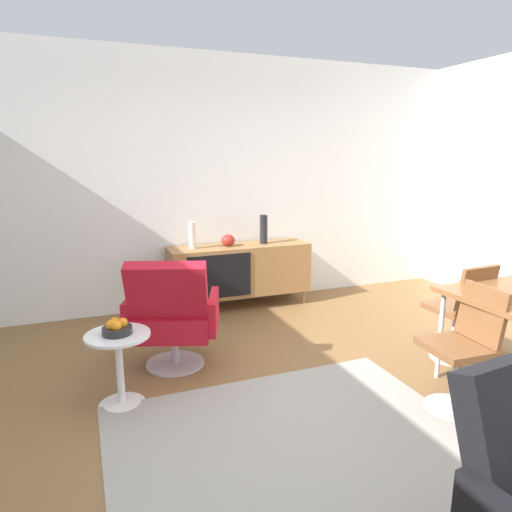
{
  "coord_description": "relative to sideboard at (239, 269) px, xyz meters",
  "views": [
    {
      "loc": [
        -1.34,
        -2.45,
        1.7
      ],
      "look_at": [
        -0.1,
        0.76,
        0.94
      ],
      "focal_mm": 31.9,
      "sensor_mm": 36.0,
      "label": 1
    }
  ],
  "objects": [
    {
      "name": "ground_plane",
      "position": [
        -0.3,
        -2.3,
        -0.44
      ],
      "size": [
        8.32,
        8.32,
        0.0
      ],
      "primitive_type": "plane",
      "color": "brown"
    },
    {
      "name": "wall_back",
      "position": [
        -0.3,
        0.3,
        0.96
      ],
      "size": [
        6.8,
        0.12,
        2.8
      ],
      "primitive_type": "cube",
      "color": "silver",
      "rests_on": "ground_plane"
    },
    {
      "name": "vase_sculptural_dark",
      "position": [
        -0.13,
        0.0,
        0.35
      ],
      "size": [
        0.16,
        0.16,
        0.13
      ],
      "color": "maroon",
      "rests_on": "sideboard"
    },
    {
      "name": "area_rug",
      "position": [
        -0.54,
        -2.56,
        -0.44
      ],
      "size": [
        2.2,
        1.7,
        0.01
      ],
      "primitive_type": "cube",
      "color": "gray",
      "rests_on": "ground_plane"
    },
    {
      "name": "vase_ceramic_small",
      "position": [
        -0.54,
        0.0,
        0.43
      ],
      "size": [
        0.08,
        0.08,
        0.29
      ],
      "color": "beige",
      "rests_on": "sideboard"
    },
    {
      "name": "dining_chair_back_left",
      "position": [
        1.24,
        -2.03,
        0.03
      ],
      "size": [
        0.42,
        0.45,
        0.86
      ],
      "color": "brown",
      "rests_on": "ground_plane"
    },
    {
      "name": "fruit_bowl",
      "position": [
        -1.47,
        -1.71,
        0.12
      ],
      "size": [
        0.2,
        0.2,
        0.11
      ],
      "color": "#262628",
      "rests_on": "side_table_round"
    },
    {
      "name": "sideboard",
      "position": [
        0.0,
        0.0,
        0.0
      ],
      "size": [
        1.6,
        0.45,
        0.72
      ],
      "color": "olive",
      "rests_on": "ground_plane"
    },
    {
      "name": "side_table_round",
      "position": [
        -1.47,
        -1.71,
        -0.12
      ],
      "size": [
        0.44,
        0.44,
        0.52
      ],
      "color": "white",
      "rests_on": "ground_plane"
    },
    {
      "name": "vase_cobalt",
      "position": [
        0.3,
        0.0,
        0.44
      ],
      "size": [
        0.09,
        0.09,
        0.33
      ],
      "color": "black",
      "rests_on": "sideboard"
    },
    {
      "name": "lounge_chair_red",
      "position": [
        -1.02,
        -1.29,
        0.03
      ],
      "size": [
        0.85,
        0.82,
        0.95
      ],
      "color": "red",
      "rests_on": "ground_plane"
    },
    {
      "name": "dining_chair_near_window",
      "position": [
        0.7,
        -2.59,
        0.03
      ],
      "size": [
        0.45,
        0.42,
        0.86
      ],
      "color": "brown",
      "rests_on": "ground_plane"
    }
  ]
}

